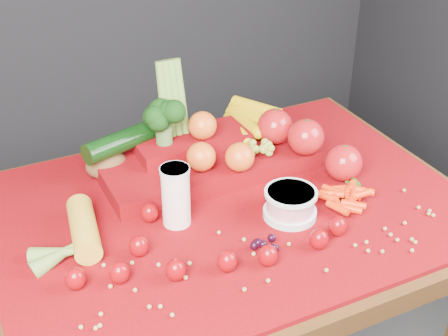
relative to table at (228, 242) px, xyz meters
name	(u,v)px	position (x,y,z in m)	size (l,w,h in m)	color
table	(228,242)	(0.00, 0.00, 0.00)	(1.10, 0.80, 0.75)	#34200B
red_cloth	(228,207)	(0.00, 0.00, 0.10)	(1.05, 0.75, 0.01)	#780407
milk_glass	(176,194)	(-0.13, -0.01, 0.18)	(0.06, 0.06, 0.14)	white
yogurt_bowl	(290,203)	(0.10, -0.10, 0.14)	(0.12, 0.12, 0.06)	silver
strawberry_scatter	(191,248)	(-0.15, -0.14, 0.13)	(0.58, 0.28, 0.05)	maroon
dark_grape_cluster	(264,246)	(-0.01, -0.18, 0.12)	(0.06, 0.05, 0.03)	black
soybean_scatter	(271,254)	(0.00, -0.20, 0.11)	(0.84, 0.24, 0.01)	#9C8243
corn_ear	(70,245)	(-0.36, -0.01, 0.13)	(0.21, 0.25, 0.06)	gold
potato	(107,164)	(-0.21, 0.24, 0.14)	(0.10, 0.07, 0.07)	#543C1C
baby_carrot_pile	(346,197)	(0.25, -0.11, 0.12)	(0.17, 0.17, 0.03)	red
green_bean_pile	(349,172)	(0.33, -0.01, 0.11)	(0.14, 0.12, 0.01)	#2C6016
produce_mound	(221,148)	(0.05, 0.15, 0.17)	(0.61, 0.37, 0.27)	#780407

